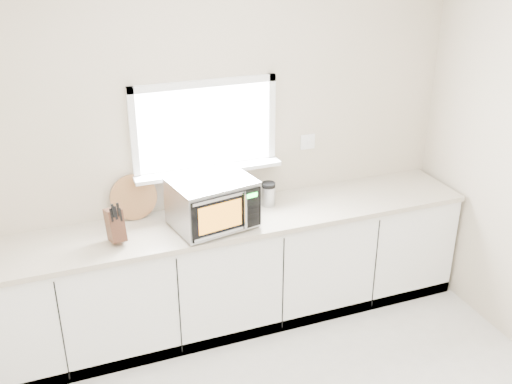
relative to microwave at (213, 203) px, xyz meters
name	(u,v)px	position (x,y,z in m)	size (l,w,h in m)	color
back_wall	(205,150)	(0.07, 0.39, 0.26)	(4.00, 0.17, 2.70)	beige
cabinets	(220,274)	(0.07, 0.09, -0.67)	(3.92, 0.60, 0.88)	white
countertop	(219,222)	(0.07, 0.08, -0.21)	(3.92, 0.64, 0.04)	beige
microwave	(213,203)	(0.00, 0.00, 0.00)	(0.62, 0.53, 0.36)	black
knife_block	(115,224)	(-0.69, 0.02, -0.06)	(0.13, 0.22, 0.31)	#4E2D1C
cutting_board	(134,197)	(-0.50, 0.33, -0.02)	(0.34, 0.34, 0.02)	#AC6842
coffee_grinder	(268,194)	(0.50, 0.18, -0.09)	(0.14, 0.14, 0.19)	#AAADB2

